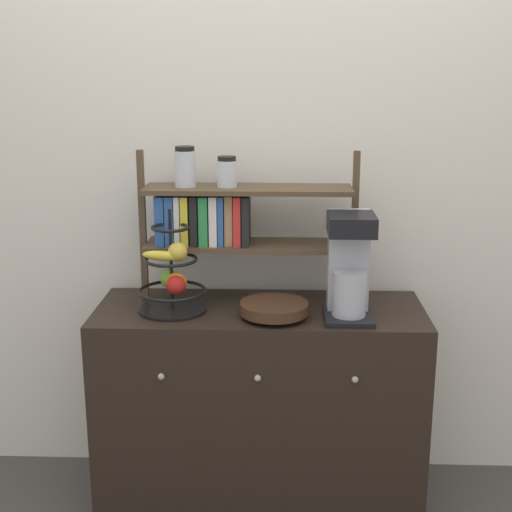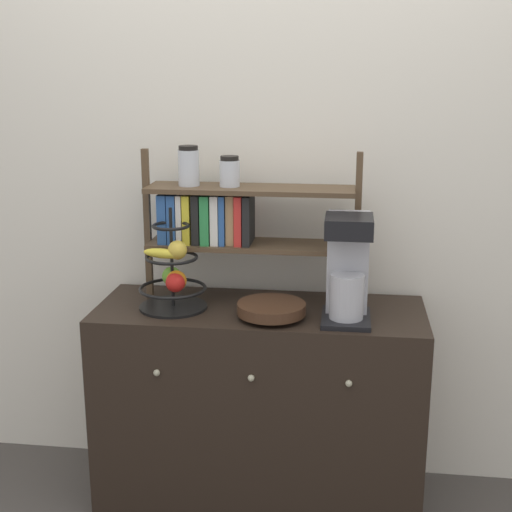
{
  "view_description": "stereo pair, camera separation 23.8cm",
  "coord_description": "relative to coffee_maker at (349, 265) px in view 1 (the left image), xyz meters",
  "views": [
    {
      "loc": [
        0.08,
        -2.28,
        1.66
      ],
      "look_at": [
        -0.01,
        0.23,
        0.99
      ],
      "focal_mm": 50.0,
      "sensor_mm": 36.0,
      "label": 1
    },
    {
      "loc": [
        0.31,
        -2.26,
        1.66
      ],
      "look_at": [
        -0.01,
        0.23,
        0.99
      ],
      "focal_mm": 50.0,
      "sensor_mm": 36.0,
      "label": 2
    }
  ],
  "objects": [
    {
      "name": "wall_back",
      "position": [
        -0.32,
        0.35,
        0.32
      ],
      "size": [
        7.0,
        0.05,
        2.6
      ],
      "primitive_type": "cube",
      "color": "silver",
      "rests_on": "ground_plane"
    },
    {
      "name": "sideboard",
      "position": [
        -0.32,
        0.07,
        -0.59
      ],
      "size": [
        1.22,
        0.48,
        0.79
      ],
      "color": "black",
      "rests_on": "ground_plane"
    },
    {
      "name": "coffee_maker",
      "position": [
        0.0,
        0.0,
        0.0
      ],
      "size": [
        0.17,
        0.22,
        0.38
      ],
      "color": "black",
      "rests_on": "sideboard"
    },
    {
      "name": "fruit_stand",
      "position": [
        -0.64,
        0.03,
        -0.07
      ],
      "size": [
        0.25,
        0.25,
        0.38
      ],
      "color": "black",
      "rests_on": "sideboard"
    },
    {
      "name": "wooden_bowl",
      "position": [
        -0.27,
        -0.03,
        -0.16
      ],
      "size": [
        0.25,
        0.25,
        0.06
      ],
      "color": "#422819",
      "rests_on": "sideboard"
    },
    {
      "name": "shelf_hutch",
      "position": [
        -0.47,
        0.16,
        0.15
      ],
      "size": [
        0.82,
        0.2,
        0.59
      ],
      "color": "brown",
      "rests_on": "sideboard"
    }
  ]
}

